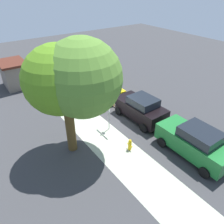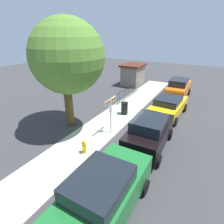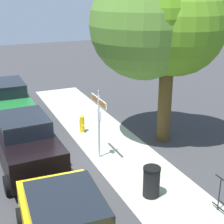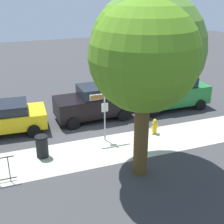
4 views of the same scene
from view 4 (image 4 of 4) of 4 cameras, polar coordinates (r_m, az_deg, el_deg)
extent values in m
plane|color=#38383A|center=(15.12, -3.00, -4.75)|extent=(60.00, 60.00, 0.00)
cube|color=#A7AE97|center=(13.60, -9.45, -8.39)|extent=(24.00, 2.60, 0.00)
cylinder|color=#9EA0A5|center=(14.30, -1.36, -0.50)|extent=(0.07, 0.07, 2.65)
cube|color=brown|center=(13.97, -1.39, 2.96)|extent=(1.37, 0.02, 0.22)
cube|color=white|center=(13.97, -1.40, 2.97)|extent=(1.40, 0.02, 0.25)
cube|color=silver|center=(14.14, -1.35, 0.84)|extent=(0.32, 0.02, 0.42)
cylinder|color=#513D1D|center=(11.73, 5.44, -4.42)|extent=(0.56, 0.56, 3.24)
sphere|color=#4A7221|center=(10.69, 7.19, 11.78)|extent=(2.94, 2.94, 2.94)
sphere|color=#4E8818|center=(11.08, 3.38, 13.13)|extent=(2.76, 2.76, 2.76)
sphere|color=#51841C|center=(10.42, 6.06, 10.18)|extent=(3.79, 3.79, 3.79)
sphere|color=#53812D|center=(11.60, 6.70, 11.74)|extent=(4.29, 4.29, 4.29)
cube|color=#1C6C2D|center=(18.76, 10.72, 3.24)|extent=(4.53, 1.94, 1.06)
cube|color=black|center=(18.65, 11.63, 5.70)|extent=(2.18, 1.71, 0.58)
cylinder|color=black|center=(17.43, 7.86, 0.06)|extent=(0.64, 0.22, 0.64)
cylinder|color=black|center=(19.03, 5.14, 2.14)|extent=(0.64, 0.22, 0.64)
cylinder|color=black|center=(19.02, 16.08, 1.31)|extent=(0.64, 0.22, 0.64)
cylinder|color=black|center=(20.49, 12.95, 3.15)|extent=(0.64, 0.22, 0.64)
cube|color=black|center=(16.90, -3.48, 1.36)|extent=(4.21, 1.96, 1.02)
cube|color=black|center=(16.71, -2.73, 4.00)|extent=(2.04, 1.68, 0.56)
cylinder|color=black|center=(15.92, -7.18, -2.15)|extent=(0.65, 0.24, 0.64)
cylinder|color=black|center=(17.56, -8.78, 0.18)|extent=(0.65, 0.24, 0.64)
cylinder|color=black|center=(16.78, 2.16, -0.65)|extent=(0.65, 0.24, 0.64)
cylinder|color=black|center=(18.35, -0.19, 1.45)|extent=(0.65, 0.24, 0.64)
cube|color=yellow|center=(16.26, -19.83, -1.36)|extent=(4.43, 2.17, 0.77)
cube|color=black|center=(16.02, -19.19, 0.74)|extent=(2.17, 1.81, 0.46)
cylinder|color=black|center=(15.50, -14.32, -3.42)|extent=(0.65, 0.26, 0.64)
cylinder|color=black|center=(17.26, -14.75, -0.74)|extent=(0.65, 0.26, 0.64)
cylinder|color=black|center=(12.33, -18.58, -10.03)|extent=(0.03, 0.03, 1.05)
cylinder|color=yellow|center=(15.51, 7.92, -2.92)|extent=(0.22, 0.22, 0.62)
sphere|color=yellow|center=(15.36, 7.99, -1.68)|extent=(0.20, 0.20, 0.20)
cylinder|color=yellow|center=(15.57, 8.45, -2.73)|extent=(0.10, 0.09, 0.09)
cylinder|color=yellow|center=(15.43, 7.40, -2.91)|extent=(0.10, 0.09, 0.09)
cylinder|color=black|center=(13.64, -12.86, -6.41)|extent=(0.52, 0.52, 0.90)
cylinder|color=black|center=(13.41, -13.04, -4.57)|extent=(0.55, 0.55, 0.08)
camera|label=1|loc=(15.73, 54.38, 22.43)|focal=34.57mm
camera|label=2|loc=(21.94, 17.39, 19.47)|focal=28.79mm
camera|label=3|loc=(17.98, -43.36, 13.97)|focal=54.43mm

